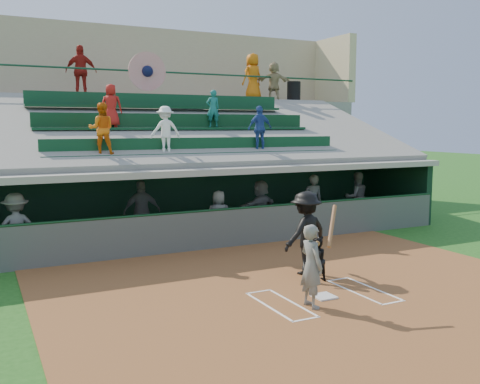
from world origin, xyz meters
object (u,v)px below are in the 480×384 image
catcher (317,260)px  home_plate (324,296)px  batter_at_plate (312,265)px  trash_bin (294,92)px

catcher → home_plate: bearing=50.4°
catcher → batter_at_plate: bearing=39.1°
catcher → trash_bin: trash_bin is taller
catcher → trash_bin: size_ratio=1.05×
home_plate → catcher: catcher is taller
home_plate → catcher: bearing=63.3°
home_plate → batter_at_plate: 1.04m
home_plate → batter_at_plate: batter_at_plate is taller
home_plate → batter_at_plate: size_ratio=0.22×
batter_at_plate → trash_bin: size_ratio=2.06×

